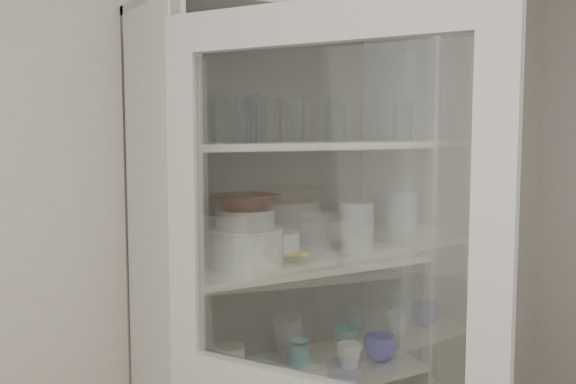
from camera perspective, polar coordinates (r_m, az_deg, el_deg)
wall_back at (r=2.33m, az=-7.11°, el=-4.46°), size 3.60×0.02×2.60m
pantry_cabinet at (r=2.36m, az=-0.80°, el=-13.28°), size 1.00×0.45×2.10m
tumbler_0 at (r=1.89m, az=-8.78°, el=6.31°), size 0.07×0.07×0.14m
tumbler_1 at (r=1.87m, az=-7.44°, el=6.26°), size 0.08×0.08×0.13m
tumbler_2 at (r=1.96m, az=-4.10°, el=6.22°), size 0.08×0.08×0.13m
tumbler_3 at (r=1.97m, az=-1.52°, el=6.34°), size 0.08×0.08×0.14m
tumbler_4 at (r=2.15m, az=4.33°, el=6.25°), size 0.09×0.09×0.14m
tumbler_5 at (r=2.15m, az=4.01°, el=6.30°), size 0.09×0.09×0.14m
tumbler_6 at (r=2.34m, az=10.15°, el=6.14°), size 0.09×0.09×0.14m
tumbler_7 at (r=2.06m, az=-7.32°, el=6.13°), size 0.08×0.08×0.13m
tumbler_8 at (r=2.02m, az=-9.62°, el=6.27°), size 0.08×0.08×0.14m
tumbler_9 at (r=2.08m, az=-3.58°, el=6.16°), size 0.08×0.08×0.13m
tumbler_10 at (r=2.10m, az=-2.92°, el=6.38°), size 0.08×0.08×0.14m
tumbler_11 at (r=2.23m, az=0.66°, el=6.30°), size 0.07×0.07×0.14m
goblet_0 at (r=2.12m, az=-9.29°, el=6.82°), size 0.08×0.08×0.18m
goblet_1 at (r=2.22m, az=-3.03°, el=6.84°), size 0.08×0.08×0.18m
goblet_2 at (r=2.31m, az=-0.71°, el=6.62°), size 0.08×0.08×0.17m
goblet_3 at (r=2.40m, az=3.89°, el=6.43°), size 0.07×0.07×0.16m
plate_stack_front at (r=2.09m, az=-3.78°, el=-4.88°), size 0.25×0.25×0.13m
plate_stack_back at (r=2.23m, az=-8.05°, el=-5.22°), size 0.22×0.22×0.06m
cream_bowl at (r=2.08m, az=-3.80°, el=-2.37°), size 0.25×0.25×0.06m
terracotta_bowl at (r=2.07m, az=-3.81°, el=-0.88°), size 0.23×0.23×0.05m
glass_platter at (r=2.22m, az=-0.85°, el=-5.69°), size 0.38×0.38×0.02m
yellow_trivet at (r=2.22m, az=-0.85°, el=-5.34°), size 0.17×0.17×0.01m
white_ramekin at (r=2.21m, az=-0.85°, el=-4.38°), size 0.16×0.16×0.06m
grey_bowl_stack at (r=2.36m, az=6.02°, el=-3.05°), size 0.13×0.13×0.18m
mug_blue at (r=2.43m, az=8.22°, el=-13.55°), size 0.16×0.16×0.10m
mug_teal at (r=2.52m, az=5.18°, el=-12.90°), size 0.12×0.12×0.09m
mug_white at (r=2.35m, az=5.49°, el=-14.31°), size 0.12×0.12×0.09m
teal_jar at (r=2.37m, az=0.94°, el=-14.00°), size 0.08×0.08×0.10m
white_canister at (r=2.22m, az=-5.26°, el=-15.01°), size 0.14×0.14×0.13m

